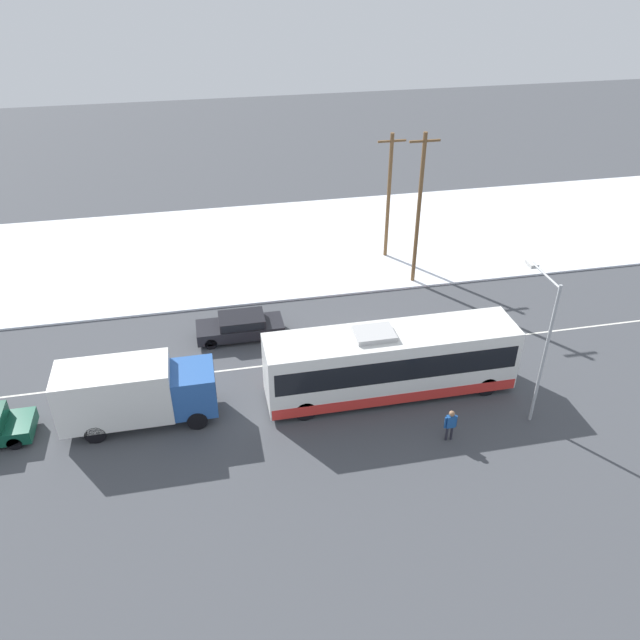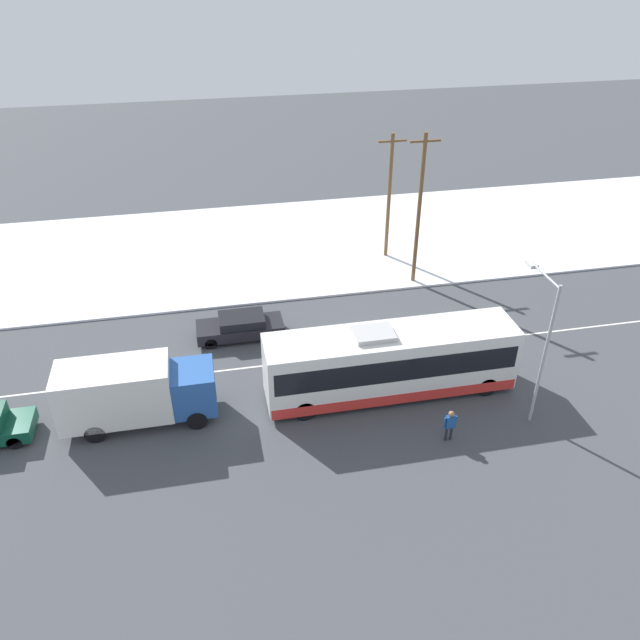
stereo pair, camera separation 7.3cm
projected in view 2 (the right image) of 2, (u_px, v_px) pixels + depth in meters
ground_plane at (367, 353)px, 32.67m from camera, size 120.00×120.00×0.00m
snow_lot at (316, 242)px, 44.14m from camera, size 80.00×15.36×0.12m
lane_marking_center at (367, 353)px, 32.67m from camera, size 60.00×0.12×0.00m
city_bus at (390, 362)px, 29.06m from camera, size 11.75×2.57×3.57m
box_truck at (134, 391)px, 27.34m from camera, size 6.75×2.30×3.04m
sedan_car at (241, 325)px, 33.61m from camera, size 4.65×1.80×1.33m
pedestrian_at_stop at (450, 423)px, 26.65m from camera, size 0.57×0.25×1.59m
streetlamp at (542, 331)px, 26.35m from camera, size 0.36×2.67×6.96m
utility_pole_roadside at (419, 209)px, 36.70m from camera, size 1.80×0.24×9.39m
utility_pole_snowlot at (389, 195)px, 40.01m from camera, size 1.80×0.24×8.35m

